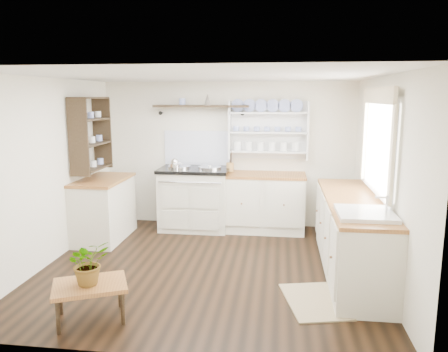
{
  "coord_description": "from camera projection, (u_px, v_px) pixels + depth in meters",
  "views": [
    {
      "loc": [
        0.85,
        -5.01,
        2.07
      ],
      "look_at": [
        0.16,
        0.25,
        1.1
      ],
      "focal_mm": 35.0,
      "sensor_mm": 36.0,
      "label": 1
    }
  ],
  "objects": [
    {
      "name": "left_shelving",
      "position": [
        91.0,
        133.0,
        6.2
      ],
      "size": [
        0.28,
        0.8,
        1.05
      ],
      "primitive_type": "cube",
      "color": "black",
      "rests_on": "wall_left"
    },
    {
      "name": "back_cabinets",
      "position": [
        263.0,
        202.0,
        6.77
      ],
      "size": [
        1.27,
        0.63,
        0.9
      ],
      "color": "beige",
      "rests_on": "floor"
    },
    {
      "name": "aga_cooker",
      "position": [
        195.0,
        198.0,
        6.87
      ],
      "size": [
        1.09,
        0.75,
        1.0
      ],
      "color": "beige",
      "rests_on": "floor"
    },
    {
      "name": "center_table",
      "position": [
        90.0,
        288.0,
        4.06
      ],
      "size": [
        0.8,
        0.7,
        0.36
      ],
      "rotation": [
        0.0,
        0.0,
        0.43
      ],
      "color": "brown",
      "rests_on": "floor"
    },
    {
      "name": "kettle",
      "position": [
        175.0,
        165.0,
        6.7
      ],
      "size": [
        0.16,
        0.16,
        0.2
      ],
      "primitive_type": null,
      "color": "silver",
      "rests_on": "aga_cooker"
    },
    {
      "name": "high_shelf",
      "position": [
        201.0,
        107.0,
        6.81
      ],
      "size": [
        1.5,
        0.29,
        0.16
      ],
      "color": "black",
      "rests_on": "wall_back"
    },
    {
      "name": "ceiling",
      "position": [
        207.0,
        76.0,
        4.96
      ],
      "size": [
        4.0,
        3.8,
        0.01
      ],
      "primitive_type": "cube",
      "color": "white",
      "rests_on": "wall_back"
    },
    {
      "name": "utensil_crock",
      "position": [
        230.0,
        167.0,
        6.82
      ],
      "size": [
        0.12,
        0.12,
        0.14
      ],
      "primitive_type": "cylinder",
      "color": "#A3763C",
      "rests_on": "back_cabinets"
    },
    {
      "name": "potted_plant",
      "position": [
        88.0,
        262.0,
        4.02
      ],
      "size": [
        0.49,
        0.49,
        0.42
      ],
      "primitive_type": "imported",
      "rotation": [
        0.0,
        0.0,
        0.77
      ],
      "color": "#3F7233",
      "rests_on": "center_table"
    },
    {
      "name": "wall_right",
      "position": [
        383.0,
        179.0,
        4.91
      ],
      "size": [
        0.02,
        3.8,
        2.3
      ],
      "primitive_type": "cube",
      "color": "silver",
      "rests_on": "ground"
    },
    {
      "name": "left_cabinets",
      "position": [
        104.0,
        208.0,
        6.38
      ],
      "size": [
        0.62,
        1.13,
        0.9
      ],
      "color": "beige",
      "rests_on": "floor"
    },
    {
      "name": "floor",
      "position": [
        209.0,
        267.0,
        5.37
      ],
      "size": [
        4.0,
        3.8,
        0.01
      ],
      "primitive_type": "cube",
      "color": "black",
      "rests_on": "ground"
    },
    {
      "name": "wall_back",
      "position": [
        228.0,
        154.0,
        7.02
      ],
      "size": [
        4.0,
        0.02,
        2.3
      ],
      "primitive_type": "cube",
      "color": "silver",
      "rests_on": "ground"
    },
    {
      "name": "wall_left",
      "position": [
        49.0,
        172.0,
        5.42
      ],
      "size": [
        0.02,
        3.8,
        2.3
      ],
      "primitive_type": "cube",
      "color": "silver",
      "rests_on": "ground"
    },
    {
      "name": "belfast_sink",
      "position": [
        365.0,
        225.0,
        4.37
      ],
      "size": [
        0.55,
        0.6,
        0.45
      ],
      "color": "white",
      "rests_on": "right_cabinets"
    },
    {
      "name": "plate_rack",
      "position": [
        268.0,
        130.0,
        6.82
      ],
      "size": [
        1.2,
        0.22,
        0.9
      ],
      "color": "white",
      "rests_on": "wall_back"
    },
    {
      "name": "floor_rug",
      "position": [
        314.0,
        301.0,
        4.46
      ],
      "size": [
        0.73,
        0.95,
        0.02
      ],
      "primitive_type": "cube",
      "rotation": [
        0.0,
        0.0,
        0.23
      ],
      "color": "olive",
      "rests_on": "floor"
    },
    {
      "name": "right_cabinets",
      "position": [
        351.0,
        234.0,
        5.17
      ],
      "size": [
        0.62,
        2.43,
        0.9
      ],
      "color": "beige",
      "rests_on": "floor"
    },
    {
      "name": "window",
      "position": [
        378.0,
        141.0,
        4.99
      ],
      "size": [
        0.08,
        1.55,
        1.22
      ],
      "color": "white",
      "rests_on": "wall_right"
    }
  ]
}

